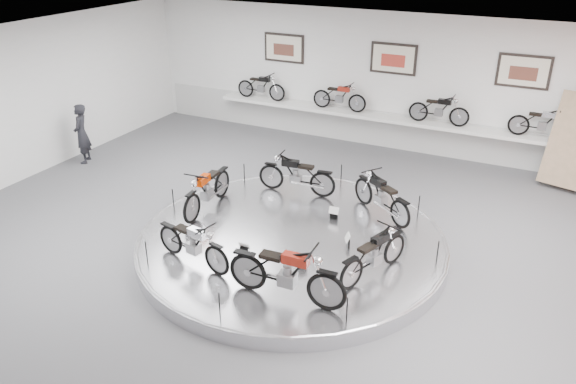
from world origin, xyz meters
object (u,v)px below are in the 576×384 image
at_px(bike_e, 286,272).
at_px(shelf, 386,118).
at_px(bike_b, 297,174).
at_px(bike_f, 374,254).
at_px(visitor, 82,134).
at_px(bike_c, 207,189).
at_px(bike_d, 193,243).
at_px(bike_a, 382,196).
at_px(display_platform, 292,242).

bearing_deg(bike_e, shelf, 93.59).
distance_m(shelf, bike_b, 4.53).
bearing_deg(bike_f, visitor, 96.48).
bearing_deg(shelf, bike_e, -84.16).
relative_size(bike_f, visitor, 0.91).
bearing_deg(bike_f, bike_c, 98.33).
bearing_deg(visitor, bike_e, 37.79).
relative_size(shelf, bike_d, 7.07).
bearing_deg(bike_c, bike_e, 49.47).
height_order(bike_a, bike_d, bike_a).
xyz_separation_m(bike_b, bike_f, (2.78, -2.58, -0.03)).
xyz_separation_m(display_platform, bike_a, (1.36, 1.73, 0.63)).
bearing_deg(display_platform, bike_d, -124.81).
height_order(shelf, bike_b, bike_b).
xyz_separation_m(bike_d, bike_e, (2.08, -0.23, 0.09)).
bearing_deg(display_platform, bike_e, -66.65).
height_order(display_platform, bike_a, bike_a).
relative_size(bike_c, visitor, 1.02).
xyz_separation_m(bike_c, visitor, (-5.15, 1.43, 0.04)).
xyz_separation_m(display_platform, bike_f, (1.97, -0.63, 0.61)).
xyz_separation_m(bike_d, bike_f, (3.19, 1.13, -0.00)).
distance_m(display_platform, bike_a, 2.29).
relative_size(bike_a, visitor, 0.96).
relative_size(display_platform, bike_f, 4.12).
height_order(bike_d, visitor, visitor).
bearing_deg(bike_e, bike_f, 48.56).
relative_size(display_platform, bike_c, 3.70).
bearing_deg(bike_d, bike_c, 127.85).
height_order(bike_d, bike_e, bike_e).
bearing_deg(shelf, bike_c, -110.16).
bearing_deg(bike_c, bike_b, 134.97).
relative_size(shelf, bike_b, 6.71).
distance_m(bike_e, visitor, 9.05).
distance_m(display_platform, shelf, 6.46).
bearing_deg(bike_a, bike_d, 87.83).
bearing_deg(shelf, display_platform, -90.00).
bearing_deg(shelf, bike_d, -98.51).
height_order(shelf, bike_e, bike_e).
relative_size(bike_b, visitor, 0.97).
bearing_deg(bike_d, bike_a, 64.60).
xyz_separation_m(shelf, visitor, (-7.40, -4.69, -0.15)).
xyz_separation_m(bike_b, bike_c, (-1.43, -1.67, 0.03)).
relative_size(bike_a, bike_e, 0.88).
xyz_separation_m(shelf, bike_a, (1.36, -4.67, -0.22)).
distance_m(bike_b, visitor, 6.59).
bearing_deg(visitor, shelf, 94.29).
bearing_deg(bike_f, bike_a, 34.97).
bearing_deg(bike_f, bike_b, 67.73).
distance_m(display_platform, bike_b, 2.20).
bearing_deg(bike_f, bike_d, 129.97).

